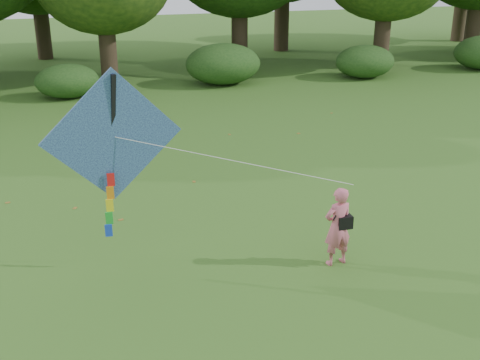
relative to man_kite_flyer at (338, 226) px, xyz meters
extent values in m
plane|color=#265114|center=(-0.76, -0.72, -0.82)|extent=(100.00, 100.00, 0.00)
imported|color=#C65D6F|center=(0.00, 0.00, 0.00)|extent=(0.65, 0.47, 1.64)
cube|color=black|center=(0.12, -0.03, 0.10)|extent=(0.30, 0.20, 0.26)
cylinder|color=black|center=(0.00, -0.04, 0.41)|extent=(0.33, 0.14, 0.47)
cube|color=#245A9F|center=(-4.11, 1.05, 1.89)|extent=(2.61, 0.44, 2.61)
cube|color=black|center=(-4.11, 1.08, 1.89)|extent=(0.25, 0.56, 2.37)
cylinder|color=white|center=(-1.93, 0.50, 1.38)|extent=(4.37, 1.12, 1.03)
cube|color=red|center=(-4.21, 1.07, 1.05)|extent=(0.14, 0.06, 0.26)
cube|color=orange|center=(-4.24, 1.07, 0.79)|extent=(0.14, 0.06, 0.26)
cube|color=yellow|center=(-4.27, 1.07, 0.53)|extent=(0.14, 0.06, 0.26)
cube|color=green|center=(-4.30, 1.07, 0.27)|extent=(0.14, 0.06, 0.26)
cube|color=blue|center=(-4.33, 1.07, 0.01)|extent=(0.14, 0.06, 0.26)
cylinder|color=#3A2D1E|center=(-2.76, 19.28, 0.76)|extent=(0.80, 0.80, 3.15)
cylinder|color=#3A2D1E|center=(4.24, 21.28, 1.02)|extent=(0.86, 0.86, 3.67)
cylinder|color=#3A2D1E|center=(11.24, 18.78, 0.90)|extent=(0.83, 0.83, 3.43)
cylinder|color=#3A2D1E|center=(18.24, 20.78, 1.07)|extent=(0.87, 0.87, 3.78)
cylinder|color=#3A2D1E|center=(-5.76, 26.78, 0.93)|extent=(0.84, 0.84, 3.50)
cylinder|color=#3A2D1E|center=(8.24, 25.78, 1.19)|extent=(0.90, 0.90, 4.02)
cylinder|color=#3A2D1E|center=(21.24, 26.28, 0.97)|extent=(0.85, 0.85, 3.57)
ellipsoid|color=#264919|center=(-4.76, 16.38, -0.11)|extent=(2.66, 2.09, 1.42)
ellipsoid|color=#264919|center=(2.24, 17.18, 0.12)|extent=(3.50, 2.75, 1.88)
ellipsoid|color=#264919|center=(9.24, 16.68, -0.03)|extent=(2.94, 2.31, 1.58)
cube|color=brown|center=(-6.53, 5.13, -0.81)|extent=(0.13, 0.10, 0.01)
cube|color=brown|center=(2.65, 8.68, -0.81)|extent=(0.14, 0.13, 0.01)
cube|color=brown|center=(-1.76, 5.23, -0.81)|extent=(0.09, 0.12, 0.01)
cube|color=brown|center=(4.87, 10.86, -0.81)|extent=(0.14, 0.14, 0.01)
cube|color=brown|center=(-3.93, 3.31, -0.81)|extent=(0.13, 0.10, 0.01)
cube|color=brown|center=(0.34, 9.23, -0.81)|extent=(0.09, 0.12, 0.01)
cube|color=brown|center=(-4.93, 4.31, -0.81)|extent=(0.13, 0.14, 0.01)
camera|label=1|loc=(-4.86, -9.70, 5.10)|focal=45.00mm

